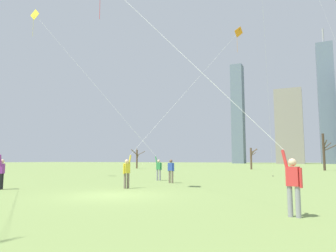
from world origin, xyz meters
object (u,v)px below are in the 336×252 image
at_px(kite_flyer_midfield_center_orange, 158,132).
at_px(kite_flyer_far_back_yellow, 132,136).
at_px(bare_tree_right_of_center, 137,158).
at_px(bystander_strolling_midfield, 171,170).
at_px(bare_tree_left_of_center, 324,151).
at_px(bare_tree_rightmost, 251,158).
at_px(kite_flyer_foreground_left_red, 232,118).

distance_m(kite_flyer_midfield_center_orange, kite_flyer_far_back_yellow, 5.51).
bearing_deg(bare_tree_right_of_center, kite_flyer_far_back_yellow, -60.24).
relative_size(kite_flyer_midfield_center_orange, bystander_strolling_midfield, 10.08).
bearing_deg(kite_flyer_midfield_center_orange, bare_tree_left_of_center, 72.87).
bearing_deg(bare_tree_rightmost, bare_tree_right_of_center, -172.94).
xyz_separation_m(bystander_strolling_midfield, bare_tree_right_of_center, (-21.45, 31.93, 1.17)).
bearing_deg(bare_tree_rightmost, kite_flyer_far_back_yellow, -96.77).
relative_size(kite_flyer_foreground_left_red, bare_tree_right_of_center, 3.01).
bearing_deg(bystander_strolling_midfield, bare_tree_rightmost, 90.43).
relative_size(kite_flyer_far_back_yellow, bare_tree_rightmost, 4.25).
bearing_deg(bystander_strolling_midfield, kite_flyer_midfield_center_orange, -90.83).
bearing_deg(kite_flyer_far_back_yellow, kite_flyer_midfield_center_orange, -41.37).
bearing_deg(kite_flyer_foreground_left_red, kite_flyer_midfield_center_orange, 130.71).
xyz_separation_m(kite_flyer_midfield_center_orange, bare_tree_right_of_center, (-21.42, 33.88, -1.28)).
bearing_deg(kite_flyer_midfield_center_orange, bare_tree_right_of_center, 122.31).
relative_size(kite_flyer_foreground_left_red, bystander_strolling_midfield, 7.35).
relative_size(kite_flyer_midfield_center_orange, bare_tree_right_of_center, 4.14).
bearing_deg(bare_tree_left_of_center, bare_tree_rightmost, 175.07).
distance_m(kite_flyer_midfield_center_orange, kite_flyer_foreground_left_red, 9.94).
bearing_deg(bare_tree_left_of_center, kite_flyer_midfield_center_orange, -107.13).
bearing_deg(bare_tree_right_of_center, bystander_strolling_midfield, -56.11).
distance_m(kite_flyer_foreground_left_red, bare_tree_rightmost, 44.55).
distance_m(kite_flyer_far_back_yellow, bare_tree_left_of_center, 35.29).
distance_m(kite_flyer_far_back_yellow, bare_tree_rightmost, 33.13).
height_order(kite_flyer_foreground_left_red, bare_tree_right_of_center, kite_flyer_foreground_left_red).
bearing_deg(kite_flyer_midfield_center_orange, kite_flyer_far_back_yellow, 138.63).
height_order(bystander_strolling_midfield, bare_tree_right_of_center, bare_tree_right_of_center).
xyz_separation_m(kite_flyer_midfield_center_orange, kite_flyer_far_back_yellow, (-4.13, 3.64, 0.18)).
bearing_deg(kite_flyer_foreground_left_red, bystander_strolling_midfield, 124.23).
distance_m(kite_flyer_foreground_left_red, bare_tree_left_of_center, 43.30).
distance_m(bare_tree_left_of_center, bare_tree_rightmost, 11.27).
distance_m(kite_flyer_foreground_left_red, kite_flyer_far_back_yellow, 15.42).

